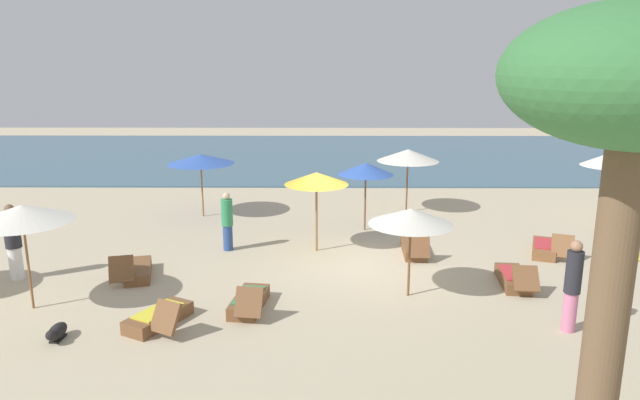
% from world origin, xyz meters
% --- Properties ---
extents(ground_plane, '(60.00, 60.00, 0.00)m').
position_xyz_m(ground_plane, '(0.00, 0.00, 0.00)').
color(ground_plane, '#BCAD8E').
extents(ocean_water, '(48.00, 16.00, 0.06)m').
position_xyz_m(ocean_water, '(0.00, 17.00, 0.03)').
color(ocean_water, '#3D6075').
rests_on(ocean_water, ground_plane).
extents(umbrella_0, '(1.91, 1.91, 2.07)m').
position_xyz_m(umbrella_0, '(1.28, -2.32, 1.89)').
color(umbrella_0, brown).
rests_on(umbrella_0, ground_plane).
extents(umbrella_1, '(1.77, 1.77, 2.25)m').
position_xyz_m(umbrella_1, '(8.78, 4.33, 2.03)').
color(umbrella_1, olive).
rests_on(umbrella_1, ground_plane).
extents(umbrella_2, '(2.13, 2.13, 2.33)m').
position_xyz_m(umbrella_2, '(-7.03, -3.09, 2.15)').
color(umbrella_2, brown).
rests_on(umbrella_2, ground_plane).
extents(umbrella_3, '(1.73, 1.73, 2.16)m').
position_xyz_m(umbrella_3, '(0.63, 2.93, 1.97)').
color(umbrella_3, brown).
rests_on(umbrella_3, ground_plane).
extents(umbrella_6, '(2.25, 2.25, 2.16)m').
position_xyz_m(umbrella_6, '(-4.83, 4.52, 1.99)').
color(umbrella_6, olive).
rests_on(umbrella_6, ground_plane).
extents(umbrella_7, '(2.15, 2.15, 2.23)m').
position_xyz_m(umbrella_7, '(2.24, 5.16, 2.02)').
color(umbrella_7, brown).
rests_on(umbrella_7, ground_plane).
extents(umbrella_8, '(1.78, 1.78, 2.26)m').
position_xyz_m(umbrella_8, '(-0.87, 0.88, 2.08)').
color(umbrella_8, olive).
rests_on(umbrella_8, ground_plane).
extents(lounger_0, '(0.73, 1.75, 0.67)m').
position_xyz_m(lounger_0, '(3.91, -1.69, 0.18)').
color(lounger_0, brown).
rests_on(lounger_0, ground_plane).
extents(lounger_1, '(0.65, 1.65, 0.75)m').
position_xyz_m(lounger_1, '(1.85, 0.56, 0.17)').
color(lounger_1, brown).
rests_on(lounger_1, ground_plane).
extents(lounger_2, '(1.29, 1.72, 0.74)m').
position_xyz_m(lounger_2, '(-4.03, -3.91, 0.18)').
color(lounger_2, brown).
rests_on(lounger_2, ground_plane).
extents(lounger_3, '(0.79, 1.71, 0.73)m').
position_xyz_m(lounger_3, '(-2.29, -3.11, 0.18)').
color(lounger_3, brown).
rests_on(lounger_3, ground_plane).
extents(lounger_4, '(0.97, 1.72, 0.75)m').
position_xyz_m(lounger_4, '(-5.34, -1.23, 0.17)').
color(lounger_4, brown).
rests_on(lounger_4, ground_plane).
extents(lounger_5, '(1.11, 1.76, 0.72)m').
position_xyz_m(lounger_5, '(5.50, 0.60, 0.18)').
color(lounger_5, brown).
rests_on(lounger_5, ground_plane).
extents(person_0, '(0.45, 0.45, 1.90)m').
position_xyz_m(person_0, '(4.25, -4.09, 0.97)').
color(person_0, '#D17299').
rests_on(person_0, ground_plane).
extents(person_1, '(0.53, 0.53, 1.91)m').
position_xyz_m(person_1, '(-8.25, -1.37, 0.96)').
color(person_1, white).
rests_on(person_1, ground_plane).
extents(person_2, '(0.45, 0.45, 1.68)m').
position_xyz_m(person_2, '(-3.39, 0.91, 0.85)').
color(person_2, '#2D4C8C').
rests_on(person_2, ground_plane).
extents(palm_1, '(2.43, 2.43, 5.88)m').
position_xyz_m(palm_1, '(2.13, -9.63, 4.96)').
color(palm_1, brown).
rests_on(palm_1, ground_plane).
extents(dog, '(0.29, 0.69, 0.32)m').
position_xyz_m(dog, '(-5.85, -4.58, 0.17)').
color(dog, black).
rests_on(dog, ground_plane).
extents(surfboard, '(0.71, 2.21, 0.07)m').
position_xyz_m(surfboard, '(7.93, 0.71, 0.04)').
color(surfboard, gold).
rests_on(surfboard, ground_plane).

